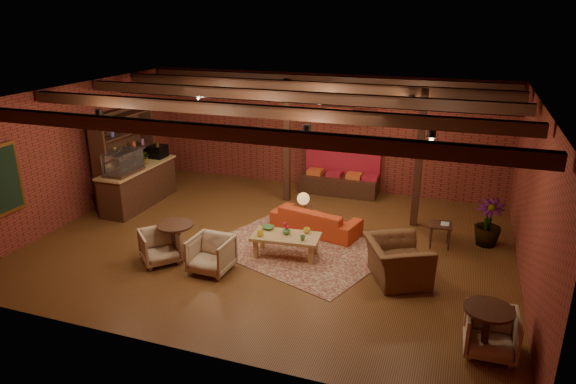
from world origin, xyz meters
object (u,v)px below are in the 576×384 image
(round_table_left, at_px, (176,235))
(side_table_lamp, at_px, (303,202))
(round_table_right, at_px, (487,325))
(sofa, at_px, (316,220))
(armchair_b, at_px, (211,253))
(plant_tall, at_px, (495,177))
(armchair_right, at_px, (397,254))
(armchair_a, at_px, (160,245))
(coffee_table, at_px, (285,237))
(armchair_far, at_px, (491,331))
(side_table_book, at_px, (441,226))

(round_table_left, bearing_deg, side_table_lamp, 49.04)
(round_table_right, bearing_deg, sofa, 135.51)
(armchair_b, relative_size, plant_tall, 0.25)
(sofa, xyz_separation_m, round_table_right, (3.59, -3.53, 0.26))
(sofa, distance_m, armchair_right, 2.64)
(armchair_a, bearing_deg, armchair_b, -46.91)
(coffee_table, xyz_separation_m, armchair_b, (-1.14, -1.08, -0.03))
(plant_tall, bearing_deg, side_table_lamp, -172.69)
(sofa, xyz_separation_m, round_table_left, (-2.30, -2.23, 0.22))
(sofa, relative_size, armchair_b, 2.61)
(side_table_lamp, bearing_deg, round_table_right, -42.43)
(sofa, distance_m, side_table_lamp, 0.50)
(sofa, relative_size, armchair_a, 2.71)
(round_table_left, bearing_deg, armchair_far, -10.93)
(armchair_b, bearing_deg, armchair_right, 15.75)
(round_table_right, bearing_deg, armchair_a, 170.10)
(side_table_lamp, height_order, round_table_right, side_table_lamp)
(side_table_book, distance_m, armchair_far, 3.67)
(coffee_table, distance_m, plant_tall, 4.52)
(armchair_a, bearing_deg, sofa, -2.30)
(armchair_a, height_order, armchair_far, armchair_far)
(side_table_lamp, height_order, side_table_book, side_table_lamp)
(armchair_b, xyz_separation_m, round_table_right, (4.98, -1.06, 0.16))
(side_table_lamp, xyz_separation_m, plant_tall, (4.00, 0.51, 0.86))
(armchair_far, height_order, plant_tall, plant_tall)
(round_table_left, xyz_separation_m, plant_tall, (5.97, 2.79, 1.03))
(side_table_book, bearing_deg, armchair_a, -153.48)
(round_table_left, height_order, armchair_far, round_table_left)
(round_table_left, relative_size, side_table_book, 1.42)
(round_table_left, xyz_separation_m, armchair_a, (-0.23, -0.23, -0.14))
(armchair_a, distance_m, round_table_right, 6.22)
(armchair_right, bearing_deg, armchair_b, 76.92)
(side_table_lamp, distance_m, armchair_far, 5.28)
(sofa, relative_size, side_table_lamp, 2.26)
(armchair_a, relative_size, armchair_right, 0.62)
(armchair_a, height_order, side_table_book, armchair_a)
(side_table_lamp, xyz_separation_m, armchair_a, (-2.21, -2.51, -0.31))
(coffee_table, relative_size, side_table_book, 2.68)
(armchair_b, bearing_deg, side_table_lamp, 69.10)
(side_table_book, distance_m, plant_tall, 1.49)
(round_table_left, distance_m, side_table_book, 5.56)
(armchair_a, distance_m, plant_tall, 7.00)
(armchair_a, distance_m, armchair_far, 6.28)
(armchair_far, bearing_deg, armchair_b, 167.79)
(armchair_right, bearing_deg, coffee_table, 57.28)
(coffee_table, relative_size, armchair_far, 1.90)
(armchair_a, relative_size, armchair_b, 0.96)
(side_table_lamp, relative_size, armchair_a, 1.20)
(round_table_right, relative_size, armchair_far, 1.10)
(side_table_lamp, bearing_deg, armchair_right, -35.16)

